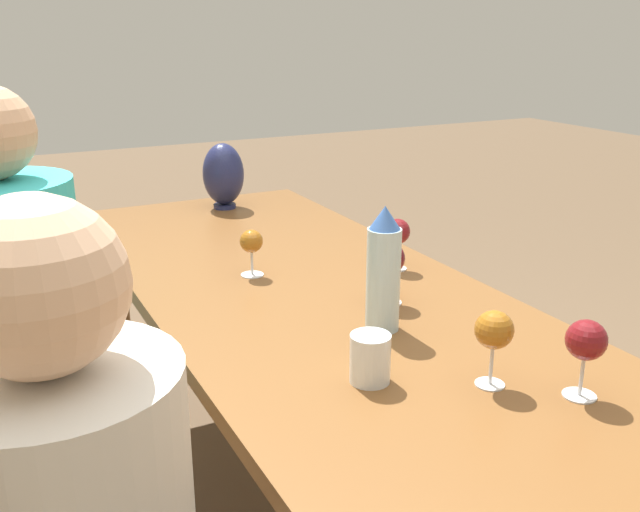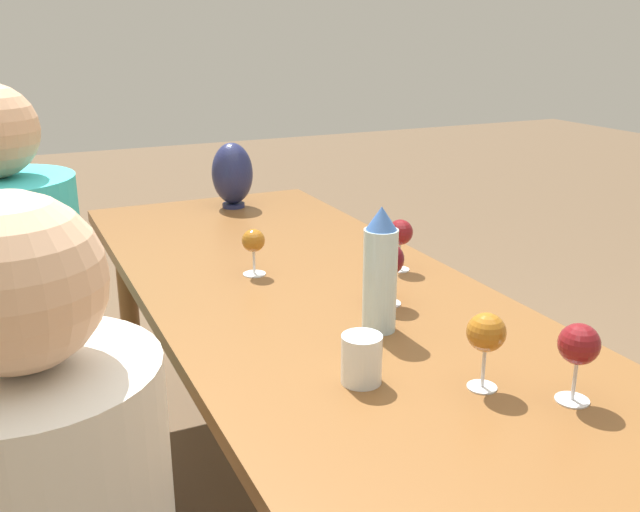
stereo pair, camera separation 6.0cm
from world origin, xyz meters
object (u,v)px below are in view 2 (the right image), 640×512
(water_bottle, at_px, (380,271))
(wine_glass_7, at_px, (579,346))
(vase, at_px, (232,174))
(person_far, at_px, (24,325))
(wine_glass_3, at_px, (253,242))
(wine_glass_6, at_px, (400,233))
(water_tumbler, at_px, (362,359))
(wine_glass_5, at_px, (486,334))
(wine_glass_4, at_px, (388,261))

(water_bottle, xyz_separation_m, wine_glass_7, (-0.42, -0.16, -0.03))
(vase, xyz_separation_m, person_far, (-0.69, 0.77, -0.18))
(wine_glass_3, xyz_separation_m, wine_glass_6, (-0.13, -0.37, 0.01))
(wine_glass_6, bearing_deg, water_tumbler, 142.86)
(vase, relative_size, person_far, 0.19)
(person_far, bearing_deg, wine_glass_6, -99.93)
(wine_glass_3, xyz_separation_m, wine_glass_5, (-0.77, -0.17, 0.02))
(wine_glass_7, bearing_deg, water_tumbler, 54.36)
(vase, bearing_deg, wine_glass_7, -176.18)
(wine_glass_5, relative_size, person_far, 0.12)
(person_far, bearing_deg, water_bottle, -124.72)
(vase, distance_m, wine_glass_7, 1.61)
(water_bottle, relative_size, vase, 1.18)
(wine_glass_5, xyz_separation_m, wine_glass_6, (0.64, -0.20, -0.01))
(wine_glass_4, height_order, wine_glass_6, wine_glass_4)
(water_bottle, relative_size, wine_glass_5, 1.88)
(water_tumbler, xyz_separation_m, wine_glass_5, (-0.12, -0.19, 0.06))
(water_tumbler, height_order, wine_glass_6, wine_glass_6)
(wine_glass_4, height_order, wine_glass_5, wine_glass_4)
(water_tumbler, relative_size, vase, 0.40)
(vase, relative_size, wine_glass_4, 1.54)
(water_tumbler, xyz_separation_m, person_far, (0.69, 0.56, -0.10))
(water_bottle, xyz_separation_m, wine_glass_6, (0.33, -0.25, -0.03))
(wine_glass_5, bearing_deg, water_bottle, 8.13)
(wine_glass_3, xyz_separation_m, wine_glass_4, (-0.33, -0.22, 0.02))
(vase, height_order, wine_glass_6, vase)
(wine_glass_3, xyz_separation_m, wine_glass_7, (-0.88, -0.29, 0.02))
(water_tumbler, relative_size, wine_glass_3, 0.75)
(wine_glass_6, height_order, person_far, person_far)
(water_bottle, bearing_deg, wine_glass_5, -171.87)
(water_tumbler, bearing_deg, vase, -8.40)
(water_bottle, distance_m, wine_glass_7, 0.45)
(person_far, bearing_deg, wine_glass_7, -136.28)
(wine_glass_3, bearing_deg, water_tumbler, 178.04)
(wine_glass_5, relative_size, wine_glass_7, 1.00)
(person_far, bearing_deg, wine_glass_5, -136.83)
(water_tumbler, xyz_separation_m, wine_glass_7, (-0.22, -0.31, 0.06))
(water_tumbler, bearing_deg, wine_glass_6, -37.14)
(water_tumbler, relative_size, wine_glass_6, 0.67)
(water_tumbler, xyz_separation_m, wine_glass_6, (0.52, -0.40, 0.06))
(vase, xyz_separation_m, wine_glass_3, (-0.73, 0.18, -0.03))
(water_bottle, distance_m, person_far, 0.89)
(wine_glass_4, distance_m, person_far, 0.90)
(wine_glass_6, bearing_deg, vase, 12.59)
(wine_glass_5, xyz_separation_m, person_far, (0.81, 0.76, -0.16))
(wine_glass_7, relative_size, person_far, 0.12)
(water_bottle, xyz_separation_m, wine_glass_3, (0.46, 0.13, -0.05))
(water_tumbler, distance_m, wine_glass_6, 0.66)
(wine_glass_6, bearing_deg, wine_glass_4, 142.36)
(wine_glass_3, xyz_separation_m, person_far, (0.04, 0.59, -0.15))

